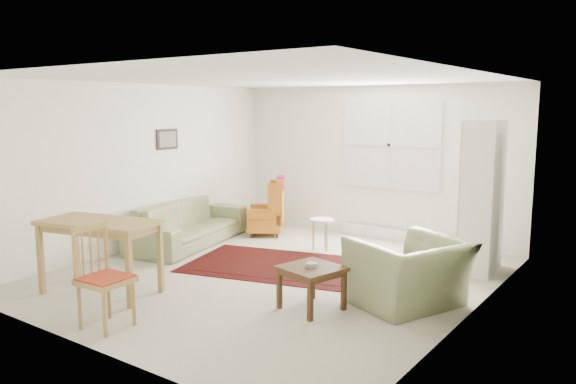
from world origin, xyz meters
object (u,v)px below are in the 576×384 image
Objects in this scene: desk_chair at (106,278)px; coffee_table at (311,288)px; wingback_chair at (265,206)px; cabinet at (483,197)px; desk at (101,257)px; sofa at (189,215)px; armchair at (409,266)px; stool at (322,234)px.

coffee_table is at bearing -44.30° from desk_chair.
desk_chair is (1.20, -4.10, 0.00)m from wingback_chair.
cabinet is at bearing -33.99° from desk_chair.
desk is at bearing 52.70° from desk_chair.
sofa is 4.01m from armchair.
cabinet reaches higher than coffee_table.
desk reaches higher than coffee_table.
sofa is at bearing -168.19° from cabinet.
sofa is 3.42m from desk_chair.
coffee_table is 0.57× the size of desk_chair.
coffee_table is at bearing 22.85° from desk.
armchair is at bearing 28.56° from desk.
desk is 1.11m from desk_chair.
coffee_table is 2.49m from desk.
cabinet is (0.24, 1.78, 0.55)m from armchair.
armchair is 3.82m from wingback_chair.
desk_chair is at bearing -20.23° from armchair.
stool is (1.31, -0.30, -0.26)m from wingback_chair.
stool is 0.48× the size of desk_chair.
cabinet is at bearing -87.29° from sofa.
wingback_chair reaches higher than stool.
wingback_chair is 3.50m from desk.
sofa is 2.02× the size of armchair.
wingback_chair is 1.00× the size of desk_chair.
stool is at bearing -5.18° from desk_chair.
wingback_chair is (0.60, 1.20, 0.04)m from sofa.
stool is 3.82m from desk_chair.
sofa reaches higher than armchair.
armchair is 1.95× the size of coffee_table.
armchair is at bearing -111.59° from sofa.
cabinet is at bearing 46.16° from desk.
stool is at bearing 119.44° from coffee_table.
desk_chair is (-2.16, -2.30, 0.06)m from armchair.
wingback_chair is at bearing 135.55° from coffee_table.
desk is 1.35× the size of desk_chair.
stool is 0.24× the size of cabinet.
stool is 2.43m from cabinet.
sofa is 1.68× the size of desk.
wingback_chair is at bearing 175.84° from cabinet.
desk_chair reaches higher than desk.
coffee_table is 0.29× the size of cabinet.
stool is at bearing -103.21° from armchair.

